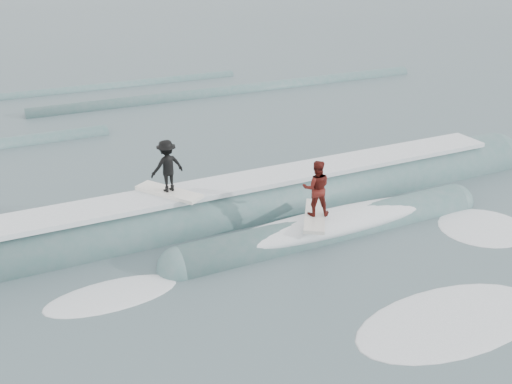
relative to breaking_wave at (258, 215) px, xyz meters
name	(u,v)px	position (x,y,z in m)	size (l,w,h in m)	color
ground	(318,286)	(-0.35, -3.93, -0.05)	(160.00, 160.00, 0.00)	#3C5157
breaking_wave	(258,215)	(0.00, 0.00, 0.00)	(22.44, 3.79, 2.01)	#3D6766
surfer_black	(167,169)	(-2.55, 0.43, 1.76)	(1.55, 1.98, 1.56)	white
surfer_red	(316,192)	(0.86, -1.77, 1.30)	(1.55, 1.98, 1.66)	silver
whitewater	(374,300)	(0.51, -4.99, -0.05)	(16.90, 8.09, 0.10)	white
far_swells	(79,113)	(-2.80, 13.72, -0.05)	(41.10, 8.65, 0.80)	#3D6766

